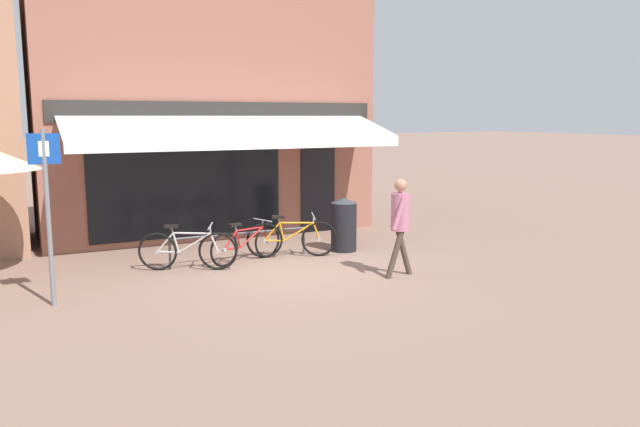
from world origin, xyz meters
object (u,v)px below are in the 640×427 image
(parking_sign, at_px, (47,200))
(bicycle_silver, at_px, (187,250))
(bicycle_orange, at_px, (292,238))
(bicycle_red, at_px, (246,244))
(pedestrian_adult, at_px, (400,216))
(litter_bin, at_px, (344,224))

(parking_sign, bearing_deg, bicycle_silver, 27.57)
(bicycle_silver, distance_m, bicycle_orange, 2.13)
(bicycle_silver, relative_size, bicycle_red, 1.01)
(bicycle_silver, height_order, pedestrian_adult, pedestrian_adult)
(bicycle_red, xyz_separation_m, pedestrian_adult, (2.02, -2.22, 0.72))
(pedestrian_adult, bearing_deg, bicycle_orange, 127.83)
(bicycle_red, bearing_deg, pedestrian_adult, -67.92)
(bicycle_red, distance_m, parking_sign, 3.98)
(bicycle_silver, xyz_separation_m, litter_bin, (3.36, 0.20, 0.18))
(bicycle_orange, distance_m, pedestrian_adult, 2.54)
(bicycle_orange, height_order, parking_sign, parking_sign)
(pedestrian_adult, distance_m, litter_bin, 2.34)
(bicycle_orange, relative_size, parking_sign, 0.67)
(bicycle_silver, height_order, bicycle_red, bicycle_silver)
(litter_bin, distance_m, parking_sign, 5.96)
(bicycle_red, bearing_deg, bicycle_silver, 166.82)
(bicycle_red, distance_m, pedestrian_adult, 3.09)
(litter_bin, bearing_deg, parking_sign, -166.01)
(bicycle_silver, bearing_deg, parking_sign, -127.17)
(bicycle_red, bearing_deg, litter_bin, -18.83)
(bicycle_red, height_order, parking_sign, parking_sign)
(bicycle_red, distance_m, bicycle_orange, 0.95)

